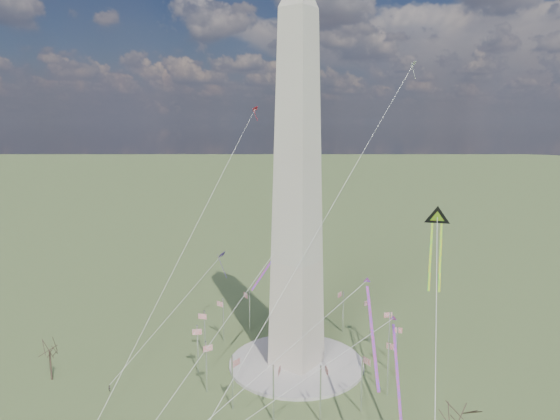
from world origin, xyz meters
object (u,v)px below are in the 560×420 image
Objects in this scene: person_west at (110,388)px; kite_delta_black at (437,222)px; washington_monument at (297,187)px; tree_near at (459,417)px.

kite_delta_black reaches higher than person_west.
person_west is 87.33m from kite_delta_black.
person_west is at bearing -128.39° from washington_monument.
person_west is at bearing 17.61° from kite_delta_black.
washington_monument is at bearing -5.04° from kite_delta_black.
kite_delta_black is (-14.70, 28.38, 28.51)m from tree_near.
washington_monument is 67.17× the size of person_west.
tree_near reaches higher than person_west.
tree_near is at bearing -23.42° from washington_monument.
kite_delta_black is at bearing -141.72° from person_west.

